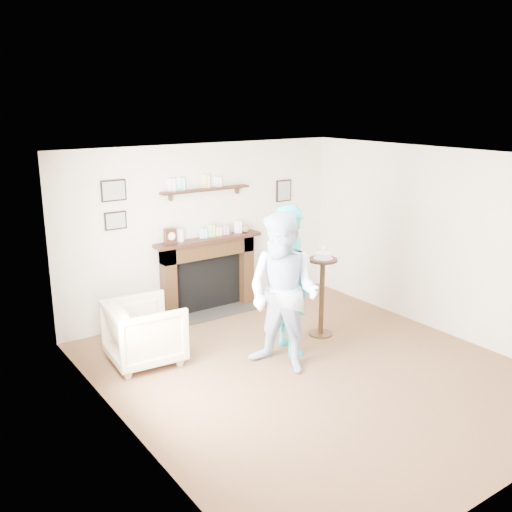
# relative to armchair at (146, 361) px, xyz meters

# --- Properties ---
(ground) EXTENTS (5.00, 5.00, 0.00)m
(ground) POSITION_rel_armchair_xyz_m (1.50, -1.37, 0.00)
(ground) COLOR brown
(ground) RESTS_ON ground
(room_shell) EXTENTS (4.54, 5.02, 2.52)m
(room_shell) POSITION_rel_armchair_xyz_m (1.50, -0.68, 1.62)
(room_shell) COLOR silver
(room_shell) RESTS_ON ground
(armchair) EXTENTS (0.91, 0.89, 0.77)m
(armchair) POSITION_rel_armchair_xyz_m (0.00, 0.00, 0.00)
(armchair) COLOR tan
(armchair) RESTS_ON ground
(man) EXTENTS (1.01, 1.12, 1.88)m
(man) POSITION_rel_armchair_xyz_m (1.26, -1.09, 0.00)
(man) COLOR silver
(man) RESTS_ON ground
(woman) EXTENTS (0.59, 0.77, 1.89)m
(woman) POSITION_rel_armchair_xyz_m (1.64, -0.74, 0.00)
(woman) COLOR teal
(woman) RESTS_ON ground
(pedestal_table) EXTENTS (0.38, 0.38, 1.23)m
(pedestal_table) POSITION_rel_armchair_xyz_m (2.30, -0.59, 0.76)
(pedestal_table) COLOR black
(pedestal_table) RESTS_ON ground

